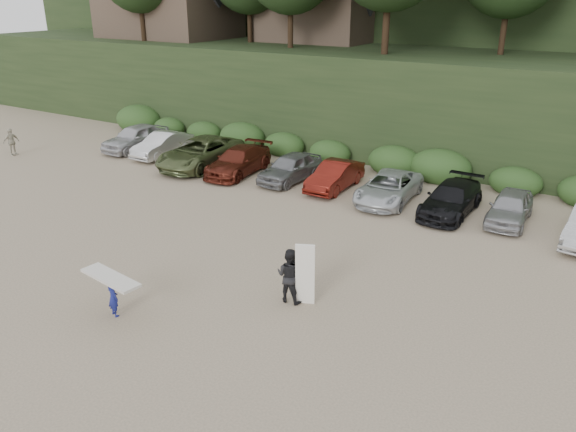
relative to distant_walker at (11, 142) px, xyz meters
The scene contains 5 objects.
ground 23.94m from the distant_walker, 13.08° to the right, with size 120.00×120.00×0.00m, color tan.
parked_cars 24.32m from the distant_walker, 10.92° to the left, with size 39.81×6.44×1.65m.
distant_walker is the anchor object (origin of this frame).
child_surfer 21.90m from the distant_walker, 26.22° to the right, with size 2.36×0.95×1.38m.
adult_surfer 24.66m from the distant_walker, 14.11° to the right, with size 1.38×0.77×2.21m.
Camera 1 is at (9.00, -14.39, 9.53)m, focal length 35.00 mm.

